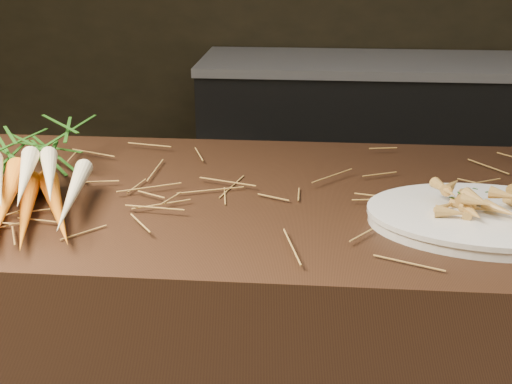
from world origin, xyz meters
TOP-DOWN VIEW (x-y plane):
  - back_counter at (0.30, 2.18)m, footprint 1.82×0.62m
  - straw_bedding at (0.00, 0.30)m, footprint 1.40×0.60m
  - root_veg_bunch at (-0.64, 0.28)m, footprint 0.38×0.60m
  - serving_platter at (0.22, 0.18)m, footprint 0.42×0.29m
  - roasted_veg_heap at (0.22, 0.18)m, footprint 0.21×0.15m

SIDE VIEW (x-z plane):
  - back_counter at x=0.30m, z-range 0.00..0.84m
  - straw_bedding at x=0.00m, z-range 0.90..0.92m
  - serving_platter at x=0.22m, z-range 0.90..0.92m
  - roasted_veg_heap at x=0.22m, z-range 0.92..0.97m
  - root_veg_bunch at x=-0.64m, z-range 0.90..1.01m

